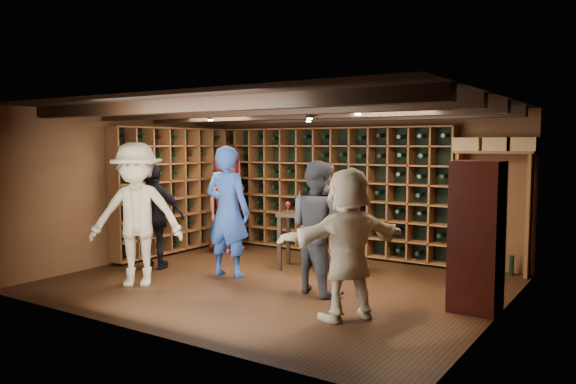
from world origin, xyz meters
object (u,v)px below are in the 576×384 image
Objects in this scene: man_blue_shirt at (228,212)px; man_grey_suit at (318,227)px; guest_khaki at (136,214)px; display_cabinet at (476,239)px; guest_red_floral at (227,201)px; guest_beige at (348,244)px; tasting_table at (317,220)px; guest_woman_black at (154,217)px.

man_blue_shirt is 1.11× the size of man_grey_suit.
display_cabinet is at bearing -18.22° from guest_khaki.
man_grey_suit is at bearing -171.05° from display_cabinet.
man_blue_shirt reaches higher than guest_red_floral.
guest_beige is at bearing -135.70° from display_cabinet.
guest_red_floral is 2.17m from tasting_table.
guest_khaki is at bearing 49.72° from man_blue_shirt.
guest_beige is (3.16, 0.26, -0.14)m from guest_khaki.
guest_woman_black is 2.56m from tasting_table.
display_cabinet is at bearing 176.97° from man_blue_shirt.
guest_red_floral is 1.11× the size of guest_woman_black.
man_blue_shirt is 1.49× the size of tasting_table.
guest_beige is at bearing 154.54° from man_grey_suit.
guest_woman_black is at bearing 21.26° from man_grey_suit.
tasting_table is (2.17, 1.37, -0.04)m from guest_woman_black.
guest_woman_black is at bearing -164.66° from tasting_table.
display_cabinet is 1.05× the size of guest_woman_black.
guest_red_floral is at bearing 65.62° from guest_khaki.
tasting_table is (-2.68, 0.87, -0.07)m from display_cabinet.
guest_woman_black reaches higher than tasting_table.
guest_red_floral is (-1.25, 1.51, -0.05)m from man_blue_shirt.
tasting_table is at bearing -172.79° from guest_woman_black.
display_cabinet is 1.02× the size of guest_beige.
guest_beige is (2.43, -0.85, -0.11)m from man_blue_shirt.
guest_beige is 2.51m from tasting_table.
tasting_table is (2.13, -0.39, -0.14)m from guest_red_floral.
man_grey_suit is 2.88m from guest_woman_black.
man_grey_suit is at bearing 158.64° from guest_woman_black.
guest_khaki is at bearing -142.68° from tasting_table.
man_grey_suit is at bearing -76.02° from tasting_table.
display_cabinet is 2.82m from tasting_table.
guest_beige is at bearing -68.68° from tasting_table.
man_grey_suit reaches higher than tasting_table.
man_blue_shirt is 1.32m from guest_khaki.
guest_beige is at bearing -31.15° from guest_khaki.
tasting_table is at bearing -108.51° from guest_beige.
display_cabinet is 0.88× the size of guest_khaki.
display_cabinet is 4.50m from guest_khaki.
man_grey_suit is at bearing -11.46° from guest_khaki.
man_grey_suit reaches higher than guest_woman_black.
man_blue_shirt is 1.13× the size of guest_beige.
man_blue_shirt is at bearing 15.33° from man_grey_suit.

